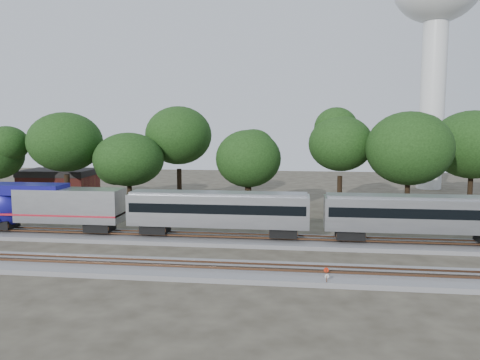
% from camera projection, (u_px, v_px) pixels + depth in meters
% --- Properties ---
extents(ground, '(160.00, 160.00, 0.00)m').
position_uv_depth(ground, '(246.00, 259.00, 40.42)').
color(ground, '#383328').
rests_on(ground, ground).
extents(track_far, '(160.00, 5.00, 0.73)m').
position_uv_depth(track_far, '(253.00, 240.00, 46.31)').
color(track_far, slate).
rests_on(track_far, ground).
extents(track_near, '(160.00, 5.00, 0.73)m').
position_uv_depth(track_near, '(241.00, 271.00, 36.46)').
color(track_near, slate).
rests_on(track_near, ground).
extents(switch_stand_red, '(0.37, 0.07, 1.15)m').
position_uv_depth(switch_stand_red, '(326.00, 273.00, 34.36)').
color(switch_stand_red, '#512D19').
rests_on(switch_stand_red, ground).
extents(switch_stand_white, '(0.31, 0.14, 1.01)m').
position_uv_depth(switch_stand_white, '(327.00, 279.00, 33.33)').
color(switch_stand_white, '#512D19').
rests_on(switch_stand_white, ground).
extents(switch_lever, '(0.54, 0.37, 0.30)m').
position_uv_depth(switch_lever, '(316.00, 282.00, 34.07)').
color(switch_lever, '#512D19').
rests_on(switch_lever, ground).
extents(water_tower, '(15.31, 15.31, 42.39)m').
position_uv_depth(water_tower, '(437.00, 12.00, 82.38)').
color(water_tower, silver).
rests_on(water_tower, ground).
extents(brick_building, '(10.45, 7.54, 4.91)m').
position_uv_depth(brick_building, '(59.00, 185.00, 70.96)').
color(brick_building, maroon).
rests_on(brick_building, ground).
extents(tree_1, '(9.50, 9.50, 13.39)m').
position_uv_depth(tree_1, '(65.00, 142.00, 61.75)').
color(tree_1, black).
rests_on(tree_1, ground).
extents(tree_2, '(7.25, 7.25, 10.22)m').
position_uv_depth(tree_2, '(129.00, 160.00, 60.84)').
color(tree_2, black).
rests_on(tree_2, ground).
extents(tree_3, '(10.30, 10.30, 14.53)m').
position_uv_depth(tree_3, '(179.00, 136.00, 65.15)').
color(tree_3, black).
rests_on(tree_3, ground).
extents(tree_4, '(7.44, 7.44, 10.50)m').
position_uv_depth(tree_4, '(248.00, 159.00, 59.59)').
color(tree_4, black).
rests_on(tree_4, ground).
extents(tree_5, '(9.32, 9.32, 13.15)m').
position_uv_depth(tree_5, '(341.00, 144.00, 60.77)').
color(tree_5, black).
rests_on(tree_5, ground).
extents(tree_6, '(8.92, 8.92, 12.58)m').
position_uv_depth(tree_6, '(409.00, 149.00, 56.33)').
color(tree_6, black).
rests_on(tree_6, ground).
extents(tree_7, '(9.09, 9.09, 12.81)m').
position_uv_depth(tree_7, '(473.00, 145.00, 63.56)').
color(tree_7, black).
rests_on(tree_7, ground).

